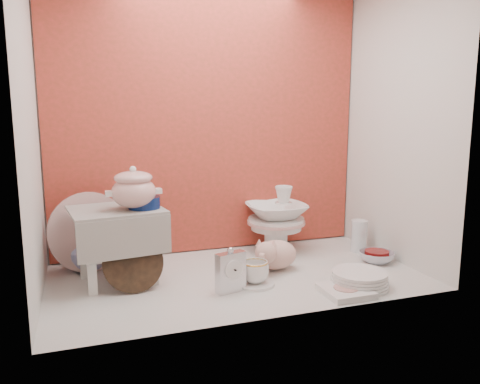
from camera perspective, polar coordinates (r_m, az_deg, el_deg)
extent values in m
plane|color=silver|center=(2.38, -0.30, -10.12)|extent=(1.80, 1.80, 0.00)
cube|color=#CC3933|center=(2.72, -3.73, 8.51)|extent=(1.80, 0.06, 1.50)
cube|color=silver|center=(2.13, -24.15, 7.31)|extent=(0.06, 1.00, 1.50)
cube|color=silver|center=(2.66, 18.54, 8.00)|extent=(0.06, 1.00, 1.50)
cylinder|color=#0A1C4F|center=(2.27, -11.49, -1.24)|extent=(0.16, 0.16, 0.05)
imported|color=white|center=(2.57, -17.96, -6.39)|extent=(0.27, 0.27, 0.23)
cube|color=silver|center=(2.16, -1.14, -9.40)|extent=(0.15, 0.08, 0.20)
ellipsoid|color=#D9A899|center=(2.45, 4.36, -7.49)|extent=(0.33, 0.27, 0.17)
cylinder|color=white|center=(2.27, 1.79, -10.98)|extent=(0.23, 0.23, 0.01)
imported|color=white|center=(2.25, 1.80, -9.58)|extent=(0.16, 0.16, 0.10)
cube|color=white|center=(2.21, 12.66, -11.60)|extent=(0.20, 0.20, 0.03)
cylinder|color=white|center=(2.30, 14.21, -10.14)|extent=(0.31, 0.31, 0.07)
imported|color=silver|center=(2.68, 16.16, -7.54)|extent=(0.21, 0.21, 0.06)
cylinder|color=silver|center=(2.84, 14.16, -5.17)|extent=(0.12, 0.12, 0.18)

